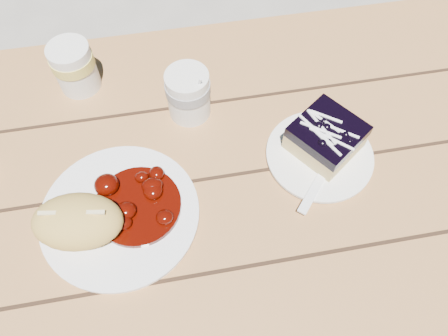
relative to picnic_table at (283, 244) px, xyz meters
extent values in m
plane|color=gray|center=(0.00, 0.00, -0.59)|extent=(60.00, 60.00, 0.00)
cube|color=brown|center=(0.00, 0.00, 0.14)|extent=(2.00, 0.80, 0.05)
cube|color=brown|center=(0.00, 0.65, -0.15)|extent=(1.80, 0.25, 0.04)
cube|color=brown|center=(0.80, 0.65, -0.38)|extent=(0.06, 0.06, 0.42)
cylinder|color=white|center=(-0.28, 0.03, 0.17)|extent=(0.24, 0.24, 0.02)
ellipsoid|color=gold|center=(-0.33, 0.01, 0.21)|extent=(0.15, 0.11, 0.07)
cylinder|color=white|center=(0.07, 0.09, 0.17)|extent=(0.18, 0.18, 0.01)
cube|color=#D7BD75|center=(0.08, 0.10, 0.19)|extent=(0.14, 0.14, 0.03)
cube|color=black|center=(0.08, 0.10, 0.22)|extent=(0.14, 0.14, 0.02)
cylinder|color=white|center=(-0.14, 0.23, 0.21)|extent=(0.08, 0.08, 0.09)
cylinder|color=white|center=(-0.34, 0.33, 0.21)|extent=(0.08, 0.08, 0.09)
camera|label=1|loc=(-0.16, -0.27, 0.81)|focal=35.00mm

